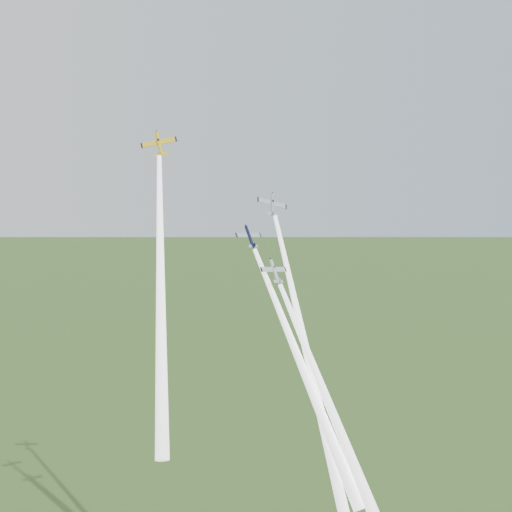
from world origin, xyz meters
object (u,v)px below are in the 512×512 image
(plane_yellow, at_px, (159,144))
(plane_silver_low, at_px, (275,271))
(plane_silver_right, at_px, (272,205))
(plane_navy, at_px, (250,237))

(plane_yellow, relative_size, plane_silver_low, 1.14)
(plane_silver_right, height_order, plane_silver_low, plane_silver_right)
(plane_yellow, height_order, plane_navy, plane_yellow)
(plane_navy, xyz_separation_m, plane_silver_right, (10.17, 6.87, 6.24))
(plane_yellow, height_order, plane_silver_right, plane_yellow)
(plane_navy, bearing_deg, plane_silver_low, -80.62)
(plane_silver_low, bearing_deg, plane_silver_right, 53.60)
(plane_yellow, distance_m, plane_silver_low, 36.15)
(plane_silver_low, bearing_deg, plane_yellow, 133.01)
(plane_yellow, relative_size, plane_navy, 1.15)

